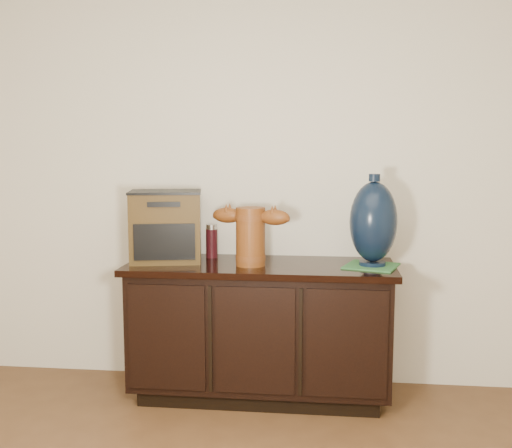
# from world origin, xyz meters

# --- Properties ---
(room) EXTENTS (5.00, 5.00, 5.00)m
(room) POSITION_xyz_m (0.00, 0.00, 1.30)
(room) COLOR brown
(room) RESTS_ON ground
(sideboard) EXTENTS (1.46, 0.56, 0.75)m
(sideboard) POSITION_xyz_m (0.00, 2.23, 0.39)
(sideboard) COLOR black
(sideboard) RESTS_ON ground
(terracotta_vessel) EXTENTS (0.45, 0.20, 0.31)m
(terracotta_vessel) POSITION_xyz_m (-0.05, 2.17, 0.93)
(terracotta_vessel) COLOR brown
(terracotta_vessel) RESTS_ON sideboard
(tv_radio) EXTENTS (0.45, 0.39, 0.39)m
(tv_radio) POSITION_xyz_m (-0.53, 2.25, 0.95)
(tv_radio) COLOR #432E10
(tv_radio) RESTS_ON sideboard
(green_mat) EXTENTS (0.33, 0.33, 0.01)m
(green_mat) POSITION_xyz_m (0.60, 2.21, 0.76)
(green_mat) COLOR #337138
(green_mat) RESTS_ON sideboard
(lamp_base) EXTENTS (0.32, 0.32, 0.49)m
(lamp_base) POSITION_xyz_m (0.60, 2.21, 0.99)
(lamp_base) COLOR black
(lamp_base) RESTS_ON green_mat
(spray_can) EXTENTS (0.07, 0.07, 0.19)m
(spray_can) POSITION_xyz_m (-0.30, 2.38, 0.85)
(spray_can) COLOR #500D16
(spray_can) RESTS_ON sideboard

